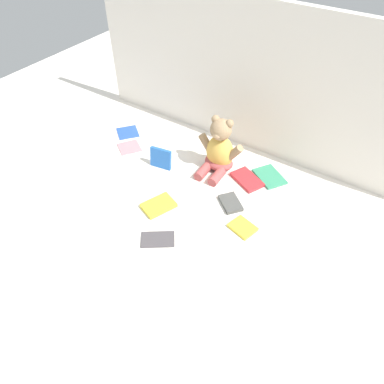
% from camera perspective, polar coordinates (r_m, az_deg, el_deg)
% --- Properties ---
extents(ground_plane, '(3.20, 3.20, 0.00)m').
position_cam_1_polar(ground_plane, '(1.45, 2.88, -0.88)').
color(ground_plane, silver).
extents(backdrop_drape, '(1.67, 0.03, 0.64)m').
position_cam_1_polar(backdrop_drape, '(1.56, 11.45, 16.43)').
color(backdrop_drape, silver).
rests_on(backdrop_drape, ground_plane).
extents(teddy_bear, '(0.21, 0.18, 0.25)m').
position_cam_1_polar(teddy_bear, '(1.53, 4.32, 6.51)').
color(teddy_bear, '#E5B24C').
rests_on(teddy_bear, ground_plane).
extents(book_case_0, '(0.14, 0.14, 0.01)m').
position_cam_1_polar(book_case_0, '(1.82, -10.14, 9.34)').
color(book_case_0, blue).
rests_on(book_case_0, ground_plane).
extents(book_case_1, '(0.13, 0.13, 0.01)m').
position_cam_1_polar(book_case_1, '(1.72, -9.90, 7.04)').
color(book_case_1, '#AD7E87').
rests_on(book_case_1, ground_plane).
extents(book_case_2, '(0.16, 0.15, 0.01)m').
position_cam_1_polar(book_case_2, '(1.57, 12.17, 2.41)').
color(book_case_2, '#358C67').
rests_on(book_case_2, ground_plane).
extents(book_case_3, '(0.11, 0.09, 0.01)m').
position_cam_1_polar(book_case_3, '(1.34, 8.02, -5.57)').
color(book_case_3, yellow).
rests_on(book_case_3, ground_plane).
extents(book_case_4, '(0.12, 0.12, 0.02)m').
position_cam_1_polar(book_case_4, '(1.42, 6.13, -1.73)').
color(book_case_4, '#4C4D4B').
rests_on(book_case_4, ground_plane).
extents(book_case_5, '(0.16, 0.13, 0.01)m').
position_cam_1_polar(book_case_5, '(1.53, 8.71, 1.97)').
color(book_case_5, red).
rests_on(book_case_5, ground_plane).
extents(book_case_6, '(0.12, 0.14, 0.02)m').
position_cam_1_polar(book_case_6, '(1.41, -5.31, -2.12)').
color(book_case_6, yellow).
rests_on(book_case_6, ground_plane).
extents(book_case_7, '(0.10, 0.04, 0.09)m').
position_cam_1_polar(book_case_7, '(1.57, -4.97, 5.35)').
color(book_case_7, blue).
rests_on(book_case_7, ground_plane).
extents(book_case_8, '(0.14, 0.13, 0.01)m').
position_cam_1_polar(book_case_8, '(1.30, -5.46, -7.41)').
color(book_case_8, '#4A4548').
rests_on(book_case_8, ground_plane).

